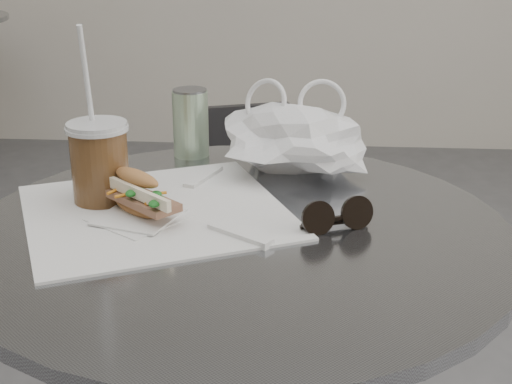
# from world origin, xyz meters

# --- Properties ---
(chair_far) EXTENTS (0.37, 0.40, 0.68)m
(chair_far) POSITION_xyz_m (-0.05, 0.98, 0.31)
(chair_far) COLOR #2A292C
(chair_far) RESTS_ON ground
(sandwich_paper) EXTENTS (0.47, 0.46, 0.00)m
(sandwich_paper) POSITION_xyz_m (-0.13, 0.24, 0.74)
(sandwich_paper) COLOR white
(sandwich_paper) RESTS_ON cafe_table
(banh_mi) EXTENTS (0.19, 0.18, 0.06)m
(banh_mi) POSITION_xyz_m (-0.15, 0.23, 0.77)
(banh_mi) COLOR #C28549
(banh_mi) RESTS_ON sandwich_paper
(iced_coffee) EXTENTS (0.09, 0.09, 0.27)m
(iced_coffee) POSITION_xyz_m (-0.21, 0.27, 0.80)
(iced_coffee) COLOR brown
(iced_coffee) RESTS_ON cafe_table
(sunglasses) EXTENTS (0.10, 0.06, 0.05)m
(sunglasses) POSITION_xyz_m (0.13, 0.20, 0.76)
(sunglasses) COLOR black
(sunglasses) RESTS_ON cafe_table
(plastic_bag) EXTENTS (0.26, 0.22, 0.11)m
(plastic_bag) POSITION_xyz_m (0.07, 0.42, 0.80)
(plastic_bag) COLOR white
(plastic_bag) RESTS_ON cafe_table
(napkin_stack) EXTENTS (0.16, 0.16, 0.01)m
(napkin_stack) POSITION_xyz_m (-0.14, 0.21, 0.74)
(napkin_stack) COLOR white
(napkin_stack) RESTS_ON cafe_table
(drink_can) EXTENTS (0.06, 0.06, 0.12)m
(drink_can) POSITION_xyz_m (-0.12, 0.51, 0.80)
(drink_can) COLOR #639858
(drink_can) RESTS_ON cafe_table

